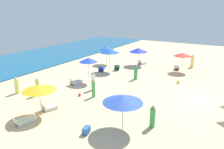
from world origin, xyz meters
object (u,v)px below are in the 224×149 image
at_px(lounge_chair_3_0, 24,120).
at_px(cooler_box_2, 86,130).
at_px(umbrella_5, 183,55).
at_px(beachgoer_5, 153,117).
at_px(lounge_chair_0_0, 102,69).
at_px(lounge_chair_6_0, 142,62).
at_px(umbrella_4, 106,48).
at_px(lounge_chair_3_1, 49,107).
at_px(beachgoer_1, 38,87).
at_px(umbrella_0, 109,51).
at_px(umbrella_3, 39,88).
at_px(lounge_chair_5_0, 177,67).
at_px(umbrella_2, 88,60).
at_px(beachgoer_3, 17,86).
at_px(beachgoer_6, 192,61).
at_px(lounge_chair_0_1, 117,67).
at_px(beach_ball_1, 178,82).
at_px(umbrella_1, 123,99).
at_px(lounge_chair_2_0, 75,82).
at_px(beachgoer_0, 94,89).
at_px(umbrella_6, 138,50).
at_px(beachgoer_4, 93,82).
at_px(beachgoer_2, 136,72).

relative_size(lounge_chair_3_0, cooler_box_2, 2.92).
xyz_separation_m(umbrella_5, beachgoer_5, (-13.64, -1.61, -1.39)).
relative_size(lounge_chair_0_0, lounge_chair_6_0, 1.11).
distance_m(lounge_chair_3_0, lounge_chair_6_0, 18.53).
bearing_deg(umbrella_4, lounge_chair_3_1, -164.84).
bearing_deg(umbrella_4, beachgoer_1, -175.98).
height_order(umbrella_0, umbrella_3, umbrella_0).
distance_m(umbrella_3, lounge_chair_5_0, 17.88).
height_order(umbrella_0, beachgoer_5, umbrella_0).
relative_size(lounge_chair_0_0, umbrella_2, 0.64).
distance_m(beachgoer_3, beachgoer_6, 20.69).
height_order(lounge_chair_0_0, lounge_chair_0_1, lounge_chair_0_1).
distance_m(lounge_chair_6_0, beach_ball_1, 8.22).
height_order(umbrella_1, beachgoer_3, umbrella_1).
distance_m(umbrella_2, beachgoer_1, 5.64).
relative_size(umbrella_2, umbrella_5, 1.12).
distance_m(lounge_chair_2_0, cooler_box_2, 9.12).
xyz_separation_m(lounge_chair_0_1, beachgoer_0, (-8.62, -2.62, 0.48)).
bearing_deg(umbrella_2, lounge_chair_5_0, -34.18).
bearing_deg(umbrella_1, beachgoer_3, 87.98).
bearing_deg(beachgoer_5, umbrella_4, 62.54).
relative_size(lounge_chair_0_0, beachgoer_3, 1.09).
bearing_deg(umbrella_6, lounge_chair_0_1, 155.87).
height_order(beachgoer_5, beachgoer_6, beachgoer_6).
distance_m(umbrella_1, lounge_chair_3_0, 6.74).
bearing_deg(beachgoer_4, umbrella_2, -128.90).
height_order(lounge_chair_0_0, umbrella_1, umbrella_1).
distance_m(lounge_chair_0_0, beachgoer_1, 9.21).
bearing_deg(beachgoer_3, umbrella_3, -145.30).
relative_size(umbrella_4, beachgoer_3, 1.59).
xyz_separation_m(lounge_chair_3_1, beachgoer_5, (1.72, -7.50, 0.44)).
distance_m(lounge_chair_3_0, umbrella_5, 18.63).
bearing_deg(beach_ball_1, lounge_chair_3_1, 148.59).
bearing_deg(beach_ball_1, beachgoer_0, 143.91).
bearing_deg(beachgoer_5, cooler_box_2, 151.77).
bearing_deg(cooler_box_2, beachgoer_0, -161.98).
height_order(lounge_chair_0_0, lounge_chair_3_1, lounge_chair_3_1).
distance_m(lounge_chair_0_0, cooler_box_2, 13.62).
bearing_deg(lounge_chair_3_0, beachgoer_0, -88.43).
relative_size(umbrella_2, beachgoer_2, 1.56).
relative_size(lounge_chair_0_0, umbrella_3, 0.71).
distance_m(beachgoer_3, cooler_box_2, 9.45).
distance_m(lounge_chair_0_0, umbrella_2, 4.66).
height_order(lounge_chair_0_1, cooler_box_2, lounge_chair_0_1).
bearing_deg(lounge_chair_5_0, cooler_box_2, 77.36).
xyz_separation_m(umbrella_3, beachgoer_0, (4.60, -1.24, -1.31)).
relative_size(lounge_chair_2_0, lounge_chair_3_0, 0.89).
bearing_deg(beachgoer_4, lounge_chair_5_0, 160.72).
relative_size(lounge_chair_3_1, beach_ball_1, 4.52).
bearing_deg(umbrella_0, beachgoer_0, -157.83).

